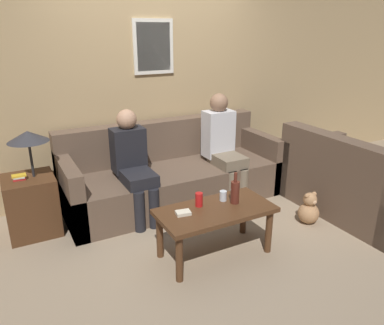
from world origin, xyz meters
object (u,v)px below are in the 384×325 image
(couch_main, at_px, (172,175))
(person_left, at_px, (133,162))
(coffee_table, at_px, (215,216))
(teddy_bear, at_px, (309,210))
(couch_side, at_px, (353,186))
(drinking_glass, at_px, (223,196))
(person_right, at_px, (223,143))
(wine_bottle, at_px, (235,192))

(couch_main, distance_m, person_left, 0.63)
(couch_main, height_order, coffee_table, couch_main)
(teddy_bear, bearing_deg, couch_side, -2.01)
(coffee_table, distance_m, drinking_glass, 0.21)
(couch_main, distance_m, coffee_table, 1.23)
(couch_side, xyz_separation_m, drinking_glass, (-1.61, 0.10, 0.19))
(person_right, distance_m, teddy_bear, 1.20)
(person_right, height_order, teddy_bear, person_right)
(wine_bottle, height_order, person_right, person_right)
(coffee_table, xyz_separation_m, drinking_glass, (0.14, 0.10, 0.12))
(couch_main, relative_size, wine_bottle, 8.62)
(couch_side, distance_m, drinking_glass, 1.62)
(coffee_table, bearing_deg, couch_side, 0.30)
(wine_bottle, height_order, teddy_bear, wine_bottle)
(wine_bottle, distance_m, person_left, 1.17)
(couch_side, xyz_separation_m, coffee_table, (-1.75, -0.01, 0.08))
(couch_main, relative_size, teddy_bear, 7.28)
(drinking_glass, height_order, person_left, person_left)
(couch_main, bearing_deg, teddy_bear, -50.28)
(couch_side, xyz_separation_m, wine_bottle, (-1.54, 0.01, 0.25))
(coffee_table, distance_m, teddy_bear, 1.17)
(couch_main, distance_m, wine_bottle, 1.23)
(couch_main, xyz_separation_m, couch_side, (1.59, -1.21, 0.00))
(drinking_glass, bearing_deg, person_left, 118.46)
(wine_bottle, relative_size, drinking_glass, 3.16)
(couch_main, height_order, couch_side, same)
(couch_main, distance_m, teddy_bear, 1.55)
(wine_bottle, bearing_deg, person_left, 119.15)
(couch_main, height_order, wine_bottle, couch_main)
(coffee_table, bearing_deg, teddy_bear, 1.51)
(person_right, relative_size, teddy_bear, 3.56)
(wine_bottle, relative_size, teddy_bear, 0.85)
(teddy_bear, bearing_deg, person_left, 146.31)
(coffee_table, distance_m, wine_bottle, 0.27)
(coffee_table, height_order, person_right, person_right)
(couch_side, height_order, wine_bottle, couch_side)
(drinking_glass, bearing_deg, couch_side, -3.40)
(couch_main, xyz_separation_m, teddy_bear, (0.98, -1.19, -0.15))
(wine_bottle, bearing_deg, drinking_glass, 125.89)
(couch_main, xyz_separation_m, person_right, (0.57, -0.18, 0.35))
(person_right, bearing_deg, wine_bottle, -117.10)
(coffee_table, relative_size, person_left, 0.89)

